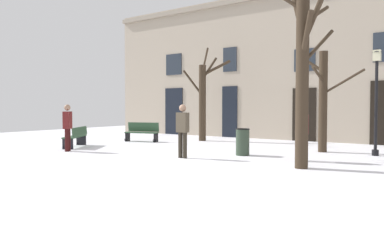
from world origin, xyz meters
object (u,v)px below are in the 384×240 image
at_px(person_strolling, 304,131).
at_px(tree_near_facade, 303,66).
at_px(streetlamp, 376,90).
at_px(person_near_bench, 68,125).
at_px(litter_bin, 243,142).
at_px(bench_near_lamp, 76,136).
at_px(bench_back_to_back_left, 142,132).
at_px(tree_left_of_center, 203,98).
at_px(person_crossing_plaza, 183,128).
at_px(tree_right_of_center, 323,98).

bearing_deg(person_strolling, tree_near_facade, 8.61).
xyz_separation_m(streetlamp, person_near_bench, (-9.62, -5.07, -1.25)).
relative_size(litter_bin, bench_near_lamp, 0.53).
xyz_separation_m(person_near_bench, person_strolling, (8.00, 2.48, -0.05)).
relative_size(bench_back_to_back_left, bench_near_lamp, 0.99).
relative_size(tree_left_of_center, bench_near_lamp, 2.53).
relative_size(person_crossing_plaza, person_near_bench, 0.99).
height_order(streetlamp, person_crossing_plaza, streetlamp).
height_order(tree_left_of_center, person_strolling, tree_left_of_center).
bearing_deg(tree_right_of_center, bench_back_to_back_left, -174.89).
distance_m(tree_right_of_center, streetlamp, 1.77).
bearing_deg(person_strolling, bench_near_lamp, -88.10).
bearing_deg(litter_bin, streetlamp, 32.99).
bearing_deg(person_near_bench, person_strolling, -104.27).
height_order(bench_near_lamp, person_near_bench, person_near_bench).
xyz_separation_m(litter_bin, bench_near_lamp, (-6.81, -1.53, -0.03)).
distance_m(litter_bin, person_crossing_plaza, 2.19).
distance_m(streetlamp, litter_bin, 4.80).
xyz_separation_m(tree_right_of_center, litter_bin, (-2.00, -2.49, -1.52)).
distance_m(tree_left_of_center, bench_near_lamp, 6.23).
xyz_separation_m(tree_right_of_center, streetlamp, (1.75, -0.06, 0.24)).
bearing_deg(person_crossing_plaza, person_near_bench, 11.95).
bearing_deg(tree_left_of_center, person_strolling, -32.72).
bearing_deg(streetlamp, tree_near_facade, -107.82).
bearing_deg(tree_near_facade, person_crossing_plaza, -176.93).
bearing_deg(tree_left_of_center, tree_right_of_center, -12.11).
relative_size(litter_bin, bench_back_to_back_left, 0.54).
height_order(tree_left_of_center, bench_back_to_back_left, tree_left_of_center).
distance_m(litter_bin, bench_near_lamp, 6.98).
bearing_deg(tree_left_of_center, tree_near_facade, -39.02).
bearing_deg(person_near_bench, bench_back_to_back_left, -27.76).
xyz_separation_m(litter_bin, person_crossing_plaza, (-1.30, -1.69, 0.50)).
xyz_separation_m(tree_right_of_center, person_strolling, (0.13, -2.65, -1.06)).
xyz_separation_m(tree_near_facade, litter_bin, (-2.49, 1.48, -2.27)).
height_order(tree_left_of_center, person_near_bench, tree_left_of_center).
bearing_deg(person_strolling, litter_bin, -101.06).
distance_m(litter_bin, person_near_bench, 6.46).
bearing_deg(tree_left_of_center, person_crossing_plaza, -63.74).
relative_size(tree_left_of_center, person_crossing_plaza, 2.53).
distance_m(tree_right_of_center, bench_back_to_back_left, 8.33).
relative_size(tree_near_facade, bench_back_to_back_left, 2.95).
bearing_deg(tree_right_of_center, person_strolling, -87.24).
height_order(bench_near_lamp, person_strolling, person_strolling).
relative_size(tree_left_of_center, bench_back_to_back_left, 2.57).
height_order(litter_bin, person_strolling, person_strolling).
bearing_deg(litter_bin, tree_right_of_center, 51.26).
relative_size(tree_right_of_center, bench_near_lamp, 2.13).
height_order(tree_left_of_center, person_crossing_plaza, tree_left_of_center).
distance_m(tree_near_facade, streetlamp, 4.15).
bearing_deg(person_crossing_plaza, litter_bin, -127.50).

